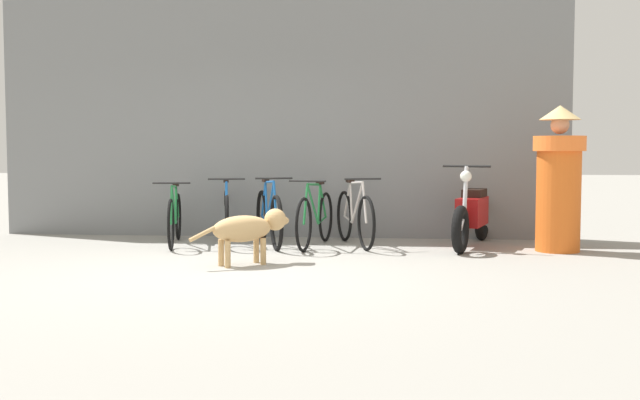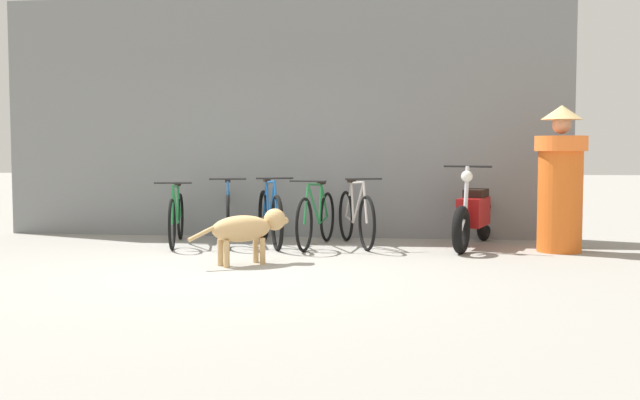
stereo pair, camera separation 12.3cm
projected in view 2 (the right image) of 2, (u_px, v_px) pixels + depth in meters
name	position (u px, v px, depth m)	size (l,w,h in m)	color
ground_plane	(230.00, 272.00, 7.44)	(60.00, 60.00, 0.00)	gray
shop_wall_back	(282.00, 117.00, 10.46)	(7.93, 0.20, 3.35)	slate
bicycle_0	(176.00, 218.00, 9.61)	(0.50, 1.68, 0.82)	black
bicycle_1	(228.00, 216.00, 9.73)	(0.53, 1.69, 0.87)	black
bicycle_2	(270.00, 217.00, 9.50)	(0.66, 1.63, 0.88)	black
bicycle_3	(316.00, 218.00, 9.41)	(0.46, 1.71, 0.86)	black
bicycle_4	(356.00, 217.00, 9.48)	(0.63, 1.60, 0.88)	black
motorcycle	(473.00, 215.00, 9.35)	(0.73, 1.92, 1.03)	black
stray_dog	(248.00, 228.00, 7.93)	(0.96, 0.82, 0.58)	tan
person_in_robes	(560.00, 179.00, 8.89)	(0.84, 0.84, 1.75)	orange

